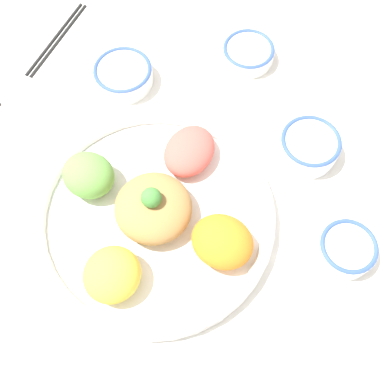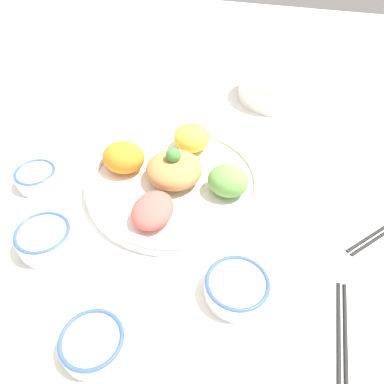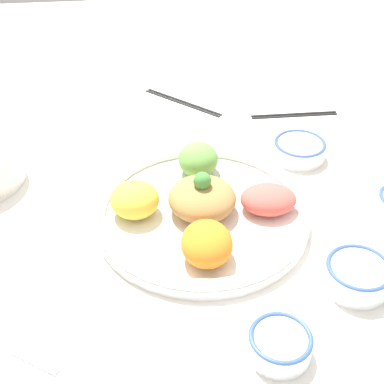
{
  "view_description": "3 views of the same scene",
  "coord_description": "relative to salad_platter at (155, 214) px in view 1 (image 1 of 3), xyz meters",
  "views": [
    {
      "loc": [
        -0.19,
        0.18,
        0.68
      ],
      "look_at": [
        -0.07,
        -0.07,
        0.08
      ],
      "focal_mm": 42.0,
      "sensor_mm": 36.0,
      "label": 1
    },
    {
      "loc": [
        0.16,
        -0.6,
        0.56
      ],
      "look_at": [
        0.02,
        -0.07,
        0.03
      ],
      "focal_mm": 35.0,
      "sensor_mm": 36.0,
      "label": 2
    },
    {
      "loc": [
        -0.75,
        0.06,
        0.63
      ],
      "look_at": [
        -0.01,
        -0.02,
        0.05
      ],
      "focal_mm": 50.0,
      "sensor_mm": 36.0,
      "label": 3
    }
  ],
  "objects": [
    {
      "name": "salad_platter",
      "position": [
        0.0,
        0.0,
        0.0
      ],
      "size": [
        0.38,
        0.38,
        0.1
      ],
      "color": "white",
      "rests_on": "ground_plane"
    },
    {
      "name": "sauce_bowl_red",
      "position": [
        -0.01,
        -0.37,
        -0.01
      ],
      "size": [
        0.1,
        0.1,
        0.03
      ],
      "color": "white",
      "rests_on": "ground_plane"
    },
    {
      "name": "rice_bowl_blue",
      "position": [
        0.18,
        -0.23,
        -0.01
      ],
      "size": [
        0.11,
        0.11,
        0.04
      ],
      "color": "white",
      "rests_on": "ground_plane"
    },
    {
      "name": "sauce_bowl_dark",
      "position": [
        -0.29,
        -0.07,
        -0.01
      ],
      "size": [
        0.09,
        0.09,
        0.04
      ],
      "color": "white",
      "rests_on": "ground_plane"
    },
    {
      "name": "rice_bowl_plain",
      "position": [
        -0.18,
        -0.22,
        -0.0
      ],
      "size": [
        0.1,
        0.1,
        0.04
      ],
      "color": "white",
      "rests_on": "ground_plane"
    },
    {
      "name": "ground_plane",
      "position": [
        0.03,
        0.04,
        -0.03
      ],
      "size": [
        2.4,
        2.4,
        0.0
      ],
      "primitive_type": "plane",
      "color": "white"
    },
    {
      "name": "chopsticks_pair_far",
      "position": [
        0.35,
        -0.27,
        -0.02
      ],
      "size": [
        0.02,
        0.2,
        0.01
      ],
      "rotation": [
        0.0,
        0.0,
        1.56
      ],
      "color": "black",
      "rests_on": "ground_plane"
    }
  ]
}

